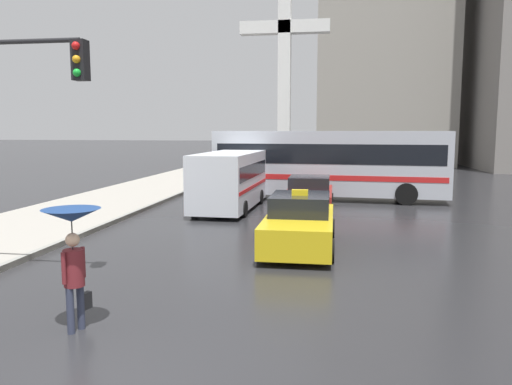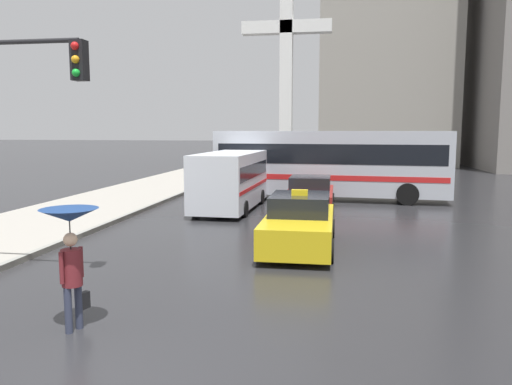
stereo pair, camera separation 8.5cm
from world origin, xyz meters
TOP-DOWN VIEW (x-y plane):
  - taxi at (1.96, 8.42)m, footprint 1.91×4.42m
  - sedan_red at (1.90, 14.77)m, footprint 1.91×4.26m
  - ambulance_van at (-1.34, 14.76)m, footprint 2.23×5.81m
  - city_bus at (2.61, 18.60)m, footprint 10.92×3.41m
  - pedestrian_with_umbrella at (-1.21, 2.09)m, footprint 0.91×0.91m
  - traffic_light at (-3.95, 4.45)m, footprint 3.27×0.38m
  - monument_cross at (-0.87, 32.11)m, footprint 6.51×0.90m

SIDE VIEW (x-z plane):
  - sedan_red at x=1.90m, z-range -0.06..1.34m
  - taxi at x=1.96m, z-range -0.14..1.49m
  - ambulance_van at x=-1.34m, z-range 0.13..2.46m
  - pedestrian_with_umbrella at x=-1.21m, z-range 0.53..2.53m
  - city_bus at x=2.61m, z-range 0.18..3.37m
  - traffic_light at x=-3.95m, z-range 1.04..6.36m
  - monument_cross at x=-0.87m, z-range 0.99..15.78m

